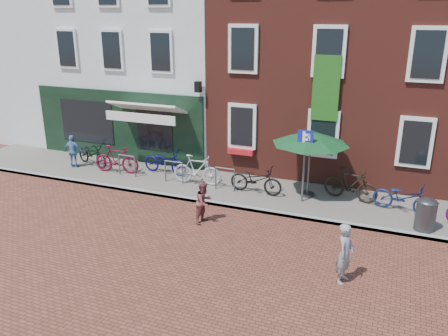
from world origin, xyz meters
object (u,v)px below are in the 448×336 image
at_px(bicycle_1, 117,159).
at_px(bicycle_3, 197,170).
at_px(cafe_person, 73,151).
at_px(bicycle_5, 351,184).
at_px(woman, 345,253).
at_px(parasol, 311,135).
at_px(bicycle_0, 92,154).
at_px(parking_sign, 305,153).
at_px(bicycle_4, 256,180).
at_px(litter_bin, 426,213).
at_px(bicycle_2, 165,161).
at_px(bicycle_6, 403,197).
at_px(boy, 204,202).

distance_m(bicycle_1, bicycle_3, 3.41).
xyz_separation_m(cafe_person, bicycle_5, (10.75, 0.62, -0.12)).
xyz_separation_m(woman, bicycle_1, (-9.20, 4.33, -0.10)).
bearing_deg(parasol, bicycle_0, -179.81).
height_order(parking_sign, parasol, parking_sign).
bearing_deg(bicycle_4, parking_sign, -91.61).
xyz_separation_m(parking_sign, bicycle_4, (-1.65, 0.14, -1.19)).
height_order(litter_bin, bicycle_3, bicycle_3).
distance_m(woman, cafe_person, 11.96).
distance_m(woman, bicycle_4, 5.56).
height_order(parking_sign, bicycle_2, parking_sign).
xyz_separation_m(cafe_person, bicycle_0, (0.55, 0.47, -0.17)).
relative_size(bicycle_5, bicycle_6, 0.97).
bearing_deg(bicycle_6, parking_sign, 109.61).
bearing_deg(woman, bicycle_5, 18.39).
distance_m(parking_sign, woman, 4.67).
distance_m(bicycle_0, bicycle_5, 10.20).
bearing_deg(bicycle_4, bicycle_2, 84.25).
xyz_separation_m(parasol, cafe_person, (-9.35, -0.49, -1.47)).
height_order(boy, bicycle_4, boy).
height_order(bicycle_2, bicycle_4, same).
relative_size(woman, boy, 1.15).
bearing_deg(bicycle_5, boy, 140.65).
relative_size(parking_sign, bicycle_3, 1.34).
bearing_deg(bicycle_4, parasol, -72.01).
relative_size(parasol, bicycle_1, 1.41).
xyz_separation_m(parking_sign, bicycle_0, (-8.75, 0.56, -1.19)).
bearing_deg(bicycle_5, woman, -162.91).
height_order(woman, bicycle_0, woman).
height_order(litter_bin, parasol, parasol).
height_order(boy, bicycle_1, boy).
bearing_deg(bicycle_1, litter_bin, -102.62).
bearing_deg(woman, cafe_person, 82.56).
height_order(woman, bicycle_2, woman).
height_order(bicycle_0, bicycle_6, same).
xyz_separation_m(woman, bicycle_6, (1.21, 4.48, -0.15)).
relative_size(litter_bin, bicycle_1, 0.57).
relative_size(parking_sign, bicycle_0, 1.30).
distance_m(cafe_person, bicycle_4, 7.65).
xyz_separation_m(parasol, bicycle_0, (-8.81, -0.03, -1.64)).
height_order(cafe_person, bicycle_4, cafe_person).
bearing_deg(cafe_person, bicycle_1, 173.06).
height_order(litter_bin, bicycle_6, litter_bin).
bearing_deg(bicycle_0, litter_bin, -76.61).
relative_size(parking_sign, bicycle_4, 1.30).
relative_size(woman, bicycle_1, 0.82).
bearing_deg(bicycle_0, bicycle_6, -71.68).
bearing_deg(bicycle_1, bicycle_4, -98.17).
relative_size(boy, cafe_person, 0.97).
bearing_deg(parasol, bicycle_6, -4.70).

